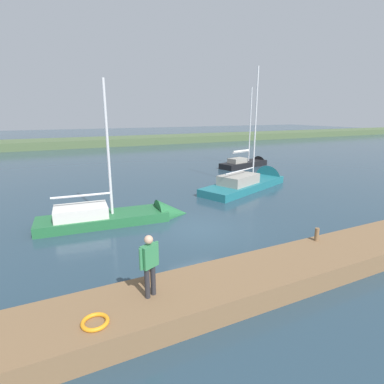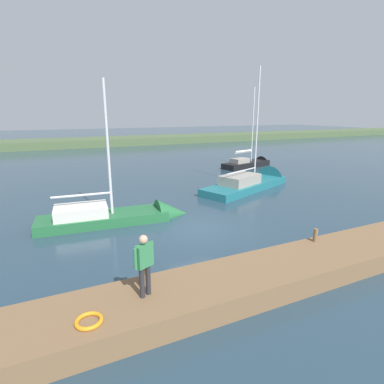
{
  "view_description": "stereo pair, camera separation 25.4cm",
  "coord_description": "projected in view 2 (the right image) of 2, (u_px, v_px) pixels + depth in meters",
  "views": [
    {
      "loc": [
        6.35,
        12.29,
        5.48
      ],
      "look_at": [
        -0.59,
        -2.04,
        1.31
      ],
      "focal_mm": 28.5,
      "sensor_mm": 36.0,
      "label": 1
    },
    {
      "loc": [
        6.12,
        12.4,
        5.48
      ],
      "look_at": [
        -0.59,
        -2.04,
        1.31
      ],
      "focal_mm": 28.5,
      "sensor_mm": 36.0,
      "label": 2
    }
  ],
  "objects": [
    {
      "name": "ground_plane",
      "position": [
        199.0,
        229.0,
        14.76
      ],
      "size": [
        200.0,
        200.0,
        0.0
      ],
      "primitive_type": "plane",
      "color": "#263D4C"
    },
    {
      "name": "life_ring_buoy",
      "position": [
        89.0,
        321.0,
        7.13
      ],
      "size": [
        0.66,
        0.66,
        0.1
      ],
      "primitive_type": "torus",
      "color": "orange",
      "rests_on": "dock_pier"
    },
    {
      "name": "sailboat_behind_pier",
      "position": [
        252.0,
        165.0,
        32.01
      ],
      "size": [
        7.04,
        3.36,
        8.71
      ],
      "rotation": [
        0.0,
        0.0,
        3.39
      ],
      "color": "black",
      "rests_on": "ground_plane"
    },
    {
      "name": "mooring_post_far",
      "position": [
        143.0,
        273.0,
        8.84
      ],
      "size": [
        0.17,
        0.17,
        0.52
      ],
      "primitive_type": "cylinder",
      "color": "brown",
      "rests_on": "dock_pier"
    },
    {
      "name": "mooring_post_near",
      "position": [
        315.0,
        235.0,
        11.6
      ],
      "size": [
        0.16,
        0.16,
        0.51
      ],
      "primitive_type": "cylinder",
      "color": "brown",
      "rests_on": "dock_pier"
    },
    {
      "name": "sailboat_far_left",
      "position": [
        257.0,
        183.0,
        23.53
      ],
      "size": [
        9.72,
        5.74,
        9.67
      ],
      "rotation": [
        0.0,
        0.0,
        3.52
      ],
      "color": "#1E6B75",
      "rests_on": "ground_plane"
    },
    {
      "name": "far_shoreline",
      "position": [
        89.0,
        146.0,
        51.83
      ],
      "size": [
        180.0,
        8.0,
        2.4
      ],
      "primitive_type": "cube",
      "color": "#4C603D",
      "rests_on": "ground_plane"
    },
    {
      "name": "person_on_dock",
      "position": [
        144.0,
        261.0,
        7.96
      ],
      "size": [
        0.61,
        0.4,
        1.75
      ],
      "rotation": [
        0.0,
        0.0,
        2.01
      ],
      "color": "#28282D",
      "rests_on": "dock_pier"
    },
    {
      "name": "sailboat_inner_slip",
      "position": [
        123.0,
        219.0,
        15.85
      ],
      "size": [
        7.8,
        2.45,
        7.94
      ],
      "rotation": [
        0.0,
        0.0,
        3.06
      ],
      "color": "#236638",
      "rests_on": "ground_plane"
    },
    {
      "name": "dock_pier",
      "position": [
        271.0,
        274.0,
        9.96
      ],
      "size": [
        27.05,
        2.23,
        0.69
      ],
      "primitive_type": "cube",
      "color": "brown",
      "rests_on": "ground_plane"
    }
  ]
}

